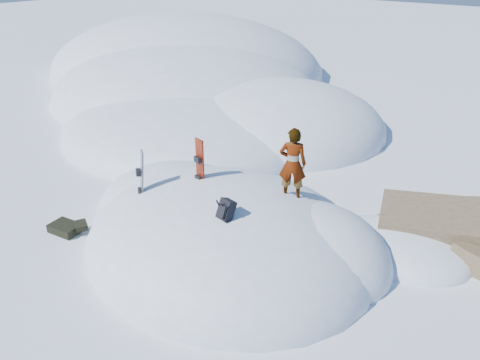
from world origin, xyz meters
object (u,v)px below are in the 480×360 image
Objects in this scene: backpack at (226,210)px; person at (293,164)px; snowboard_dark at (141,184)px; snowboard_red at (200,171)px.

backpack is 0.30× the size of person.
snowboard_dark reaches higher than backpack.
backpack is (2.55, -0.01, 0.21)m from snowboard_dark.
person is at bearing 65.23° from snowboard_dark.
snowboard_dark is at bearing -119.18° from snowboard_red.
snowboard_dark is (-0.92, -1.00, -0.23)m from snowboard_red.
snowboard_red reaches higher than backpack.
snowboard_red is at bearing -5.25° from person.
snowboard_red is 1.92m from backpack.
snowboard_dark is 3.51m from person.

